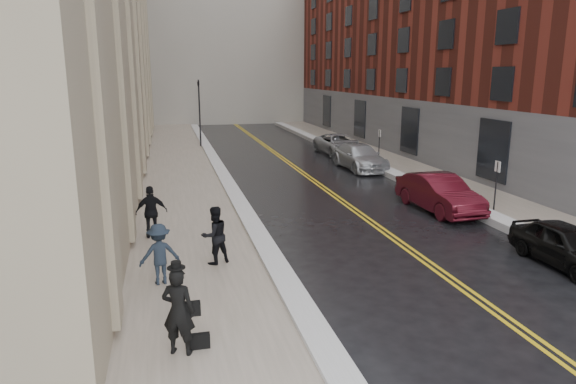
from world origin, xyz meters
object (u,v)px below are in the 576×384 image
car_silver_near (360,157)px  pedestrian_b (159,254)px  pedestrian_a (215,235)px  pedestrian_c (151,212)px  pedestrian_main (178,311)px  car_maroon (439,193)px  car_silver_far (339,144)px  car_black (567,245)px

car_silver_near → pedestrian_b: 19.31m
pedestrian_a → pedestrian_c: (-1.88, 2.99, 0.03)m
pedestrian_main → pedestrian_b: bearing=-62.5°
car_maroon → pedestrian_main: size_ratio=2.55×
pedestrian_c → car_silver_near: bearing=-141.0°
car_silver_near → pedestrian_main: pedestrian_main is taller
pedestrian_main → pedestrian_b: pedestrian_main is taller
pedestrian_main → car_silver_near: bearing=-99.0°
pedestrian_c → pedestrian_a: bearing=117.9°
pedestrian_main → pedestrian_c: bearing=-63.6°
car_maroon → pedestrian_a: size_ratio=2.70×
pedestrian_a → pedestrian_main: bearing=52.7°
car_silver_near → pedestrian_a: bearing=-127.5°
car_silver_far → pedestrian_main: pedestrian_main is taller
car_silver_far → pedestrian_main: bearing=-118.2°
car_silver_near → car_silver_far: size_ratio=1.00×
car_black → pedestrian_c: size_ratio=2.12×
car_silver_near → car_silver_far: 5.82m
car_silver_near → car_maroon: bearing=-93.7°
pedestrian_main → pedestrian_b: 3.78m
car_silver_near → car_silver_far: bearing=81.5°
car_black → pedestrian_c: 13.31m
car_maroon → pedestrian_main: pedestrian_main is taller
pedestrian_a → pedestrian_c: bearing=-81.6°
car_maroon → pedestrian_a: (-9.81, -4.33, 0.25)m
pedestrian_b → pedestrian_a: bearing=-153.2°
car_maroon → car_silver_far: (0.91, 15.67, -0.06)m
car_silver_far → pedestrian_c: pedestrian_c is taller
pedestrian_b → pedestrian_c: bearing=-95.6°
car_black → pedestrian_b: 11.98m
pedestrian_main → pedestrian_c: size_ratio=1.02×
car_maroon → pedestrian_c: pedestrian_c is taller
car_maroon → pedestrian_a: 10.72m
car_silver_near → pedestrian_b: size_ratio=3.08×
pedestrian_a → pedestrian_b: 1.97m
car_maroon → pedestrian_a: pedestrian_a is taller
car_silver_far → pedestrian_c: (-12.60, -17.01, 0.34)m
car_black → pedestrian_b: (-11.92, 1.12, 0.33)m
car_maroon → car_silver_far: car_maroon is taller
car_silver_near → pedestrian_b: pedestrian_b is taller
pedestrian_main → car_black: bearing=-145.7°
car_maroon → pedestrian_main: (-10.99, -9.26, 0.30)m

